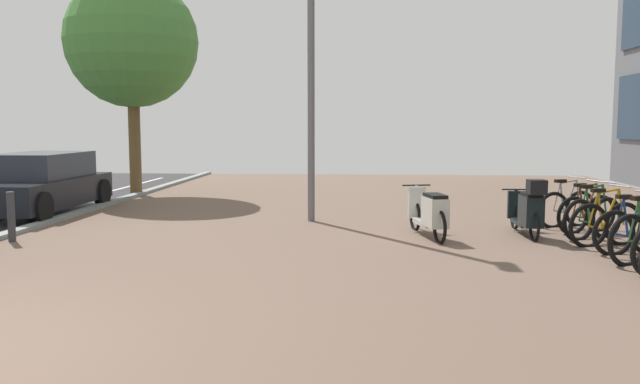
{
  "coord_description": "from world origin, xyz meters",
  "views": [
    {
      "loc": [
        3.72,
        -4.71,
        1.91
      ],
      "look_at": [
        3.19,
        2.91,
        1.11
      ],
      "focal_mm": 35.96,
      "sensor_mm": 36.0,
      "label": 1
    }
  ],
  "objects_px": {
    "bicycle_rack_05": "(593,218)",
    "bicycle_rack_06": "(587,214)",
    "street_tree": "(132,42)",
    "bollard_far": "(11,217)",
    "bicycle_rack_07": "(567,209)",
    "lamp_post": "(311,44)",
    "scooter_near": "(528,210)",
    "parked_car_far": "(39,184)",
    "bicycle_rack_03": "(632,231)",
    "scooter_mid": "(430,213)",
    "bicycle_rack_04": "(606,224)"
  },
  "relations": [
    {
      "from": "bicycle_rack_06",
      "to": "street_tree",
      "type": "relative_size",
      "value": 0.21
    },
    {
      "from": "lamp_post",
      "to": "bicycle_rack_05",
      "type": "bearing_deg",
      "value": -18.67
    },
    {
      "from": "bicycle_rack_04",
      "to": "lamp_post",
      "type": "relative_size",
      "value": 0.21
    },
    {
      "from": "bicycle_rack_04",
      "to": "bicycle_rack_06",
      "type": "xyz_separation_m",
      "value": [
        0.13,
        1.29,
        -0.01
      ]
    },
    {
      "from": "bicycle_rack_03",
      "to": "street_tree",
      "type": "relative_size",
      "value": 0.22
    },
    {
      "from": "bicycle_rack_05",
      "to": "scooter_mid",
      "type": "height_order",
      "value": "bicycle_rack_05"
    },
    {
      "from": "parked_car_far",
      "to": "bicycle_rack_05",
      "type": "bearing_deg",
      "value": -12.72
    },
    {
      "from": "bicycle_rack_04",
      "to": "parked_car_far",
      "type": "height_order",
      "value": "parked_car_far"
    },
    {
      "from": "street_tree",
      "to": "bollard_far",
      "type": "distance_m",
      "value": 8.09
    },
    {
      "from": "bicycle_rack_06",
      "to": "lamp_post",
      "type": "height_order",
      "value": "lamp_post"
    },
    {
      "from": "street_tree",
      "to": "bollard_far",
      "type": "relative_size",
      "value": 7.19
    },
    {
      "from": "parked_car_far",
      "to": "bicycle_rack_03",
      "type": "bearing_deg",
      "value": -18.78
    },
    {
      "from": "bicycle_rack_07",
      "to": "parked_car_far",
      "type": "relative_size",
      "value": 0.32
    },
    {
      "from": "bicycle_rack_05",
      "to": "bicycle_rack_06",
      "type": "height_order",
      "value": "bicycle_rack_05"
    },
    {
      "from": "bicycle_rack_03",
      "to": "parked_car_far",
      "type": "distance_m",
      "value": 11.67
    },
    {
      "from": "bicycle_rack_06",
      "to": "scooter_near",
      "type": "relative_size",
      "value": 0.7
    },
    {
      "from": "scooter_near",
      "to": "parked_car_far",
      "type": "xyz_separation_m",
      "value": [
        -9.88,
        2.35,
        0.16
      ]
    },
    {
      "from": "bicycle_rack_06",
      "to": "scooter_mid",
      "type": "bearing_deg",
      "value": -165.1
    },
    {
      "from": "bicycle_rack_03",
      "to": "bicycle_rack_07",
      "type": "distance_m",
      "value": 2.59
    },
    {
      "from": "lamp_post",
      "to": "street_tree",
      "type": "bearing_deg",
      "value": 138.87
    },
    {
      "from": "bicycle_rack_03",
      "to": "bicycle_rack_05",
      "type": "relative_size",
      "value": 1.05
    },
    {
      "from": "bicycle_rack_05",
      "to": "lamp_post",
      "type": "height_order",
      "value": "lamp_post"
    },
    {
      "from": "bicycle_rack_06",
      "to": "bicycle_rack_07",
      "type": "height_order",
      "value": "bicycle_rack_07"
    },
    {
      "from": "bicycle_rack_03",
      "to": "lamp_post",
      "type": "relative_size",
      "value": 0.21
    },
    {
      "from": "bicycle_rack_03",
      "to": "street_tree",
      "type": "bearing_deg",
      "value": 143.76
    },
    {
      "from": "bicycle_rack_04",
      "to": "scooter_mid",
      "type": "relative_size",
      "value": 0.71
    },
    {
      "from": "street_tree",
      "to": "bollard_far",
      "type": "height_order",
      "value": "street_tree"
    },
    {
      "from": "bicycle_rack_03",
      "to": "lamp_post",
      "type": "bearing_deg",
      "value": 149.59
    },
    {
      "from": "scooter_near",
      "to": "bollard_far",
      "type": "distance_m",
      "value": 8.64
    },
    {
      "from": "parked_car_far",
      "to": "scooter_near",
      "type": "bearing_deg",
      "value": -13.4
    },
    {
      "from": "bicycle_rack_03",
      "to": "parked_car_far",
      "type": "bearing_deg",
      "value": 161.22
    },
    {
      "from": "bicycle_rack_05",
      "to": "bicycle_rack_07",
      "type": "distance_m",
      "value": 1.29
    },
    {
      "from": "scooter_mid",
      "to": "street_tree",
      "type": "relative_size",
      "value": 0.32
    },
    {
      "from": "scooter_near",
      "to": "parked_car_far",
      "type": "relative_size",
      "value": 0.45
    },
    {
      "from": "bicycle_rack_06",
      "to": "scooter_near",
      "type": "bearing_deg",
      "value": -155.15
    },
    {
      "from": "bicycle_rack_05",
      "to": "bicycle_rack_07",
      "type": "xyz_separation_m",
      "value": [
        -0.03,
        1.29,
        -0.01
      ]
    },
    {
      "from": "bicycle_rack_04",
      "to": "scooter_near",
      "type": "height_order",
      "value": "scooter_near"
    },
    {
      "from": "bicycle_rack_07",
      "to": "street_tree",
      "type": "xyz_separation_m",
      "value": [
        -10.09,
        4.93,
        3.79
      ]
    },
    {
      "from": "bicycle_rack_03",
      "to": "lamp_post",
      "type": "distance_m",
      "value": 6.61
    },
    {
      "from": "bicycle_rack_04",
      "to": "scooter_near",
      "type": "bearing_deg",
      "value": 143.56
    },
    {
      "from": "bicycle_rack_04",
      "to": "bicycle_rack_05",
      "type": "distance_m",
      "value": 0.65
    },
    {
      "from": "lamp_post",
      "to": "street_tree",
      "type": "height_order",
      "value": "lamp_post"
    },
    {
      "from": "lamp_post",
      "to": "street_tree",
      "type": "distance_m",
      "value": 6.97
    },
    {
      "from": "bicycle_rack_06",
      "to": "scooter_near",
      "type": "xyz_separation_m",
      "value": [
        -1.16,
        -0.53,
        0.13
      ]
    },
    {
      "from": "bicycle_rack_03",
      "to": "bollard_far",
      "type": "distance_m",
      "value": 9.74
    },
    {
      "from": "bicycle_rack_07",
      "to": "bollard_far",
      "type": "bearing_deg",
      "value": -166.84
    },
    {
      "from": "bicycle_rack_04",
      "to": "scooter_near",
      "type": "relative_size",
      "value": 0.75
    },
    {
      "from": "bicycle_rack_06",
      "to": "lamp_post",
      "type": "bearing_deg",
      "value": 168.63
    },
    {
      "from": "scooter_near",
      "to": "bicycle_rack_03",
      "type": "bearing_deg",
      "value": -50.3
    },
    {
      "from": "bicycle_rack_03",
      "to": "scooter_mid",
      "type": "height_order",
      "value": "bicycle_rack_03"
    }
  ]
}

